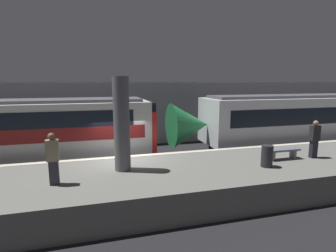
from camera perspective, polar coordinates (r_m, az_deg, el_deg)
The scene contains 9 objects.
ground_plane at distance 12.26m, azimuth -9.89°, elevation -11.33°, with size 120.00×120.00×0.00m, color black.
platform at distance 9.99m, azimuth -8.72°, elevation -12.95°, with size 40.00×4.47×1.10m.
station_rear_barrier at distance 17.86m, azimuth -12.02°, elevation 2.38°, with size 50.00×0.15×4.30m.
support_pillar_near at distance 9.72m, azimuth -10.05°, elevation 0.37°, with size 0.59×0.59×3.46m.
train_modern at distance 19.62m, azimuth 29.21°, elevation 1.02°, with size 18.82×2.96×3.53m.
person_waiting at distance 9.13m, azimuth -23.77°, elevation -6.30°, with size 0.38×0.24×1.70m.
person_walking at distance 12.93m, azimuth 29.26°, elevation -2.34°, with size 0.38×0.24×1.64m.
platform_bench at distance 12.21m, azimuth 23.73°, elevation -5.10°, with size 1.50×0.40×0.45m.
trash_bin at distance 10.90m, azimuth 20.74°, elevation -6.15°, with size 0.44×0.44×0.85m.
Camera 1 is at (-0.97, -11.41, 4.38)m, focal length 28.00 mm.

